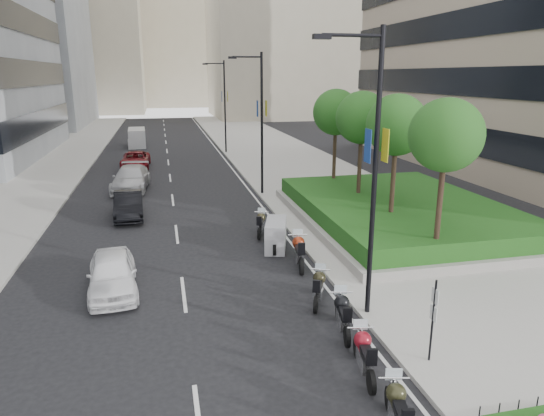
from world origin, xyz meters
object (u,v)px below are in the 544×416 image
object	(u,v)px
delivery_van	(137,138)
car_d	(135,160)
lamp_post_0	(371,164)
motorcycle_0	(398,410)
lamp_post_1	(259,117)
parking_sign	(433,317)
motorcycle_5	(276,235)
motorcycle_4	(299,251)
motorcycle_1	(364,354)
car_a	(112,273)
motorcycle_2	(343,314)
motorcycle_6	(261,224)
car_c	(131,178)
lamp_post_2	(223,102)
motorcycle_3	(318,287)
car_b	(129,205)

from	to	relation	value
delivery_van	car_d	bearing A→B (deg)	-90.52
lamp_post_0	motorcycle_0	distance (m)	7.00
lamp_post_1	parking_sign	bearing A→B (deg)	-88.12
motorcycle_5	motorcycle_4	bearing A→B (deg)	-152.11
motorcycle_1	car_a	xyz separation A→B (m)	(-6.88, 6.71, 0.13)
motorcycle_5	car_d	distance (m)	23.16
lamp_post_1	car_a	distance (m)	16.15
lamp_post_1	motorcycle_0	distance (m)	22.67
motorcycle_2	motorcycle_5	xyz separation A→B (m)	(-0.30, 7.64, 0.07)
motorcycle_4	motorcycle_6	distance (m)	4.44
motorcycle_6	car_d	size ratio (longest dim) A/B	0.41
motorcycle_5	car_d	size ratio (longest dim) A/B	0.47
lamp_post_0	car_c	distance (m)	22.47
motorcycle_2	car_c	bearing A→B (deg)	30.48
motorcycle_2	motorcycle_5	world-z (taller)	motorcycle_5
parking_sign	motorcycle_2	size ratio (longest dim) A/B	1.14
motorcycle_0	car_d	size ratio (longest dim) A/B	0.42
motorcycle_4	car_c	distance (m)	17.48
motorcycle_4	motorcycle_6	bearing A→B (deg)	18.78
motorcycle_0	motorcycle_5	bearing A→B (deg)	13.00
lamp_post_2	car_a	bearing A→B (deg)	-104.56
motorcycle_3	motorcycle_5	bearing A→B (deg)	26.35
parking_sign	car_b	xyz separation A→B (m)	(-8.75, 16.54, -0.75)
lamp_post_0	delivery_van	size ratio (longest dim) A/B	1.92
lamp_post_2	car_b	bearing A→B (deg)	-110.66
car_c	motorcycle_6	bearing A→B (deg)	-54.57
lamp_post_1	motorcycle_1	size ratio (longest dim) A/B	4.13
motorcycle_3	lamp_post_0	bearing A→B (deg)	-115.30
lamp_post_1	lamp_post_2	size ratio (longest dim) A/B	1.00
motorcycle_6	motorcycle_1	bearing A→B (deg)	-161.33
car_c	parking_sign	bearing A→B (deg)	-64.16
motorcycle_0	delivery_van	world-z (taller)	delivery_van
lamp_post_2	lamp_post_0	bearing A→B (deg)	-90.00
motorcycle_0	car_d	bearing A→B (deg)	25.00
parking_sign	motorcycle_4	size ratio (longest dim) A/B	1.04
lamp_post_2	car_d	size ratio (longest dim) A/B	1.83
lamp_post_0	motorcycle_1	distance (m)	5.52
lamp_post_0	car_c	world-z (taller)	lamp_post_0
motorcycle_1	motorcycle_2	world-z (taller)	motorcycle_2
lamp_post_1	delivery_van	distance (m)	26.73
motorcycle_3	car_d	distance (m)	28.55
lamp_post_2	car_c	distance (m)	17.30
motorcycle_4	delivery_van	bearing A→B (deg)	21.40
motorcycle_0	car_a	distance (m)	11.16
motorcycle_1	delivery_van	size ratio (longest dim) A/B	0.47
car_b	motorcycle_0	bearing A→B (deg)	-72.99
motorcycle_1	motorcycle_2	distance (m)	2.18
delivery_van	motorcycle_0	bearing A→B (deg)	-83.27
motorcycle_4	delivery_van	distance (m)	38.11
motorcycle_4	car_c	bearing A→B (deg)	34.71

